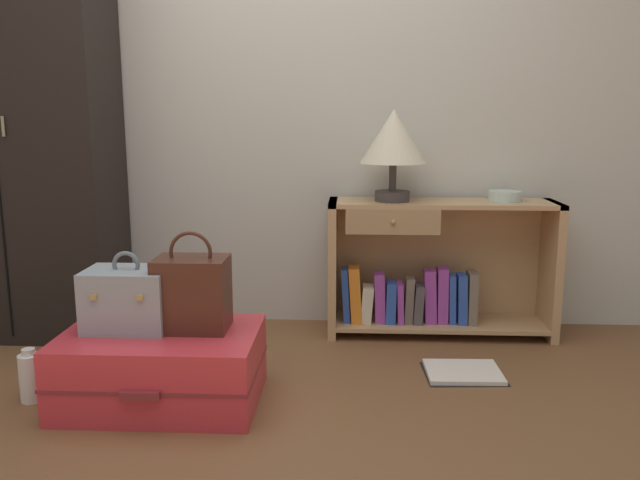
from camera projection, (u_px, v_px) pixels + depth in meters
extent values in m
plane|color=brown|center=(212.00, 458.00, 2.08)|extent=(9.00, 9.00, 0.00)
cube|color=beige|center=(267.00, 73.00, 3.31)|extent=(6.40, 0.10, 2.60)
cube|color=black|center=(19.00, 125.00, 3.13)|extent=(0.88, 0.45, 2.08)
cylinder|color=gray|center=(3.00, 126.00, 2.89)|extent=(0.01, 0.01, 0.09)
cube|color=tan|center=(333.00, 267.00, 3.25)|extent=(0.04, 0.30, 0.68)
cube|color=tan|center=(550.00, 270.00, 3.19)|extent=(0.04, 0.30, 0.68)
cube|color=tan|center=(443.00, 203.00, 3.16)|extent=(1.12, 0.30, 0.02)
cube|color=tan|center=(439.00, 323.00, 3.28)|extent=(1.04, 0.30, 0.02)
cube|color=tan|center=(437.00, 262.00, 3.36)|extent=(1.04, 0.01, 0.66)
cube|color=#A68259|center=(393.00, 222.00, 3.05)|extent=(0.45, 0.02, 0.12)
sphere|color=#9E844C|center=(393.00, 222.00, 3.03)|extent=(0.02, 0.02, 0.02)
cube|color=#2D51B2|center=(346.00, 295.00, 3.25)|extent=(0.05, 0.10, 0.27)
cube|color=orange|center=(355.00, 294.00, 3.24)|extent=(0.07, 0.12, 0.28)
cube|color=beige|center=(367.00, 304.00, 3.25)|extent=(0.07, 0.11, 0.19)
cube|color=purple|center=(380.00, 297.00, 3.24)|extent=(0.06, 0.10, 0.25)
cube|color=#2D51B2|center=(391.00, 302.00, 3.24)|extent=(0.05, 0.12, 0.21)
cube|color=purple|center=(400.00, 302.00, 3.24)|extent=(0.04, 0.13, 0.21)
cube|color=#726659|center=(409.00, 300.00, 3.24)|extent=(0.05, 0.09, 0.23)
cube|color=#4C474C|center=(418.00, 303.00, 3.24)|extent=(0.05, 0.12, 0.20)
cube|color=purple|center=(430.00, 296.00, 3.23)|extent=(0.07, 0.09, 0.27)
cube|color=purple|center=(442.00, 295.00, 3.22)|extent=(0.06, 0.08, 0.28)
cube|color=#2D51B2|center=(452.00, 299.00, 3.22)|extent=(0.04, 0.08, 0.25)
cube|color=#2D51B2|center=(462.00, 299.00, 3.22)|extent=(0.05, 0.11, 0.25)
cube|color=#726659|center=(472.00, 297.00, 3.22)|extent=(0.05, 0.12, 0.26)
cylinder|color=#3D3838|center=(392.00, 196.00, 3.15)|extent=(0.17, 0.17, 0.05)
cylinder|color=#3D3838|center=(393.00, 177.00, 3.13)|extent=(0.04, 0.04, 0.14)
cone|color=beige|center=(394.00, 136.00, 3.09)|extent=(0.32, 0.32, 0.26)
cylinder|color=silver|center=(505.00, 196.00, 3.16)|extent=(0.16, 0.16, 0.05)
cube|color=#D1333D|center=(162.00, 367.00, 2.48)|extent=(0.74, 0.50, 0.28)
cube|color=maroon|center=(162.00, 367.00, 2.48)|extent=(0.75, 0.50, 0.01)
cube|color=maroon|center=(140.00, 396.00, 2.22)|extent=(0.14, 0.02, 0.03)
cube|color=#8E99A3|center=(128.00, 299.00, 2.47)|extent=(0.31, 0.22, 0.24)
torus|color=slate|center=(126.00, 265.00, 2.44)|extent=(0.11, 0.02, 0.11)
cube|color=tan|center=(93.00, 297.00, 2.35)|extent=(0.02, 0.01, 0.02)
cube|color=tan|center=(140.00, 298.00, 2.34)|extent=(0.02, 0.01, 0.02)
cube|color=#472319|center=(192.00, 294.00, 2.46)|extent=(0.27, 0.19, 0.28)
torus|color=#472319|center=(191.00, 253.00, 2.43)|extent=(0.16, 0.01, 0.16)
cylinder|color=white|center=(31.00, 378.00, 2.49)|extent=(0.08, 0.08, 0.19)
cylinder|color=silver|center=(28.00, 352.00, 2.47)|extent=(0.05, 0.05, 0.02)
cube|color=white|center=(463.00, 372.00, 2.76)|extent=(0.32, 0.26, 0.02)
cube|color=black|center=(463.00, 374.00, 2.76)|extent=(0.35, 0.29, 0.01)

